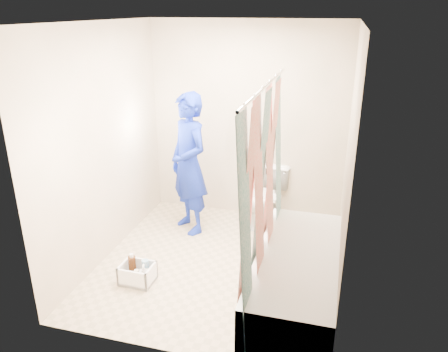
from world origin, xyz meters
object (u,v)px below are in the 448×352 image
(plumber, at_px, (189,164))
(cleaning_caddy, at_px, (138,274))
(bathtub, at_px, (296,277))
(toilet, at_px, (266,197))

(plumber, bearing_deg, cleaning_caddy, -54.98)
(bathtub, distance_m, toilet, 1.60)
(bathtub, bearing_deg, toilet, 110.19)
(bathtub, bearing_deg, plumber, 141.69)
(toilet, distance_m, plumber, 1.04)
(bathtub, bearing_deg, cleaning_caddy, -176.63)
(plumber, xyz_separation_m, cleaning_caddy, (-0.12, -1.18, -0.74))
(cleaning_caddy, bearing_deg, bathtub, 4.59)
(bathtub, xyz_separation_m, toilet, (-0.55, 1.50, 0.08))
(toilet, xyz_separation_m, cleaning_caddy, (-0.96, -1.58, -0.26))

